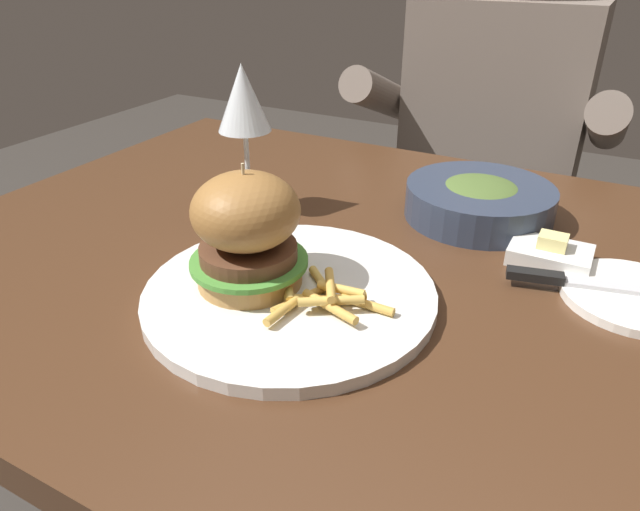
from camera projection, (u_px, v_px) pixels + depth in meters
The scene contains 10 objects.
dining_table at pixel (382, 329), 0.72m from camera, with size 1.17×0.81×0.74m.
main_plate at pixel (290, 294), 0.60m from camera, with size 0.31×0.31×0.01m, color white.
burger_sandwich at pixel (247, 230), 0.58m from camera, with size 0.12×0.12×0.13m.
fries_pile at pixel (323, 297), 0.57m from camera, with size 0.13×0.12×0.02m.
wine_glass at pixel (243, 103), 0.74m from camera, with size 0.07×0.07×0.20m.
bread_plate at pixel (633, 296), 0.60m from camera, with size 0.15×0.15×0.01m, color white.
table_knife at pixel (585, 283), 0.61m from camera, with size 0.20×0.06×0.01m.
butter_dish at pixel (550, 254), 0.67m from camera, with size 0.09×0.06×0.04m.
soup_bowl at pixel (479, 200), 0.77m from camera, with size 0.20×0.20×0.05m.
diner_person at pixel (482, 197), 1.30m from camera, with size 0.51×0.36×1.18m.
Camera 1 is at (0.21, -0.56, 1.07)m, focal length 32.00 mm.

